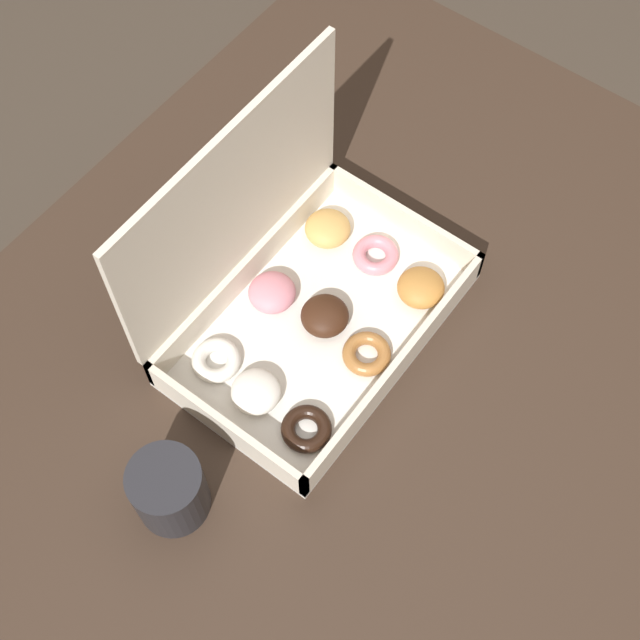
# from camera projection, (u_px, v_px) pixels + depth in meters

# --- Properties ---
(ground_plane) EXTENTS (8.00, 8.00, 0.00)m
(ground_plane) POSITION_uv_depth(u_px,v_px,m) (341.00, 522.00, 1.70)
(ground_plane) COLOR #42382D
(dining_table) EXTENTS (1.05, 0.85, 0.76)m
(dining_table) POSITION_uv_depth(u_px,v_px,m) (352.00, 384.00, 1.14)
(dining_table) COLOR #38281E
(dining_table) RESTS_ON ground_plane
(donut_box) EXTENTS (0.35, 0.23, 0.27)m
(donut_box) POSITION_uv_depth(u_px,v_px,m) (297.00, 288.00, 1.01)
(donut_box) COLOR silver
(donut_box) RESTS_ON dining_table
(coffee_mug) EXTENTS (0.08, 0.08, 0.09)m
(coffee_mug) POSITION_uv_depth(u_px,v_px,m) (169.00, 490.00, 0.91)
(coffee_mug) COLOR #232328
(coffee_mug) RESTS_ON dining_table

